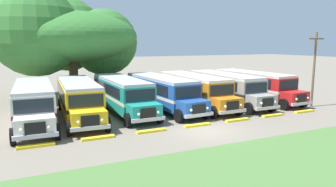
# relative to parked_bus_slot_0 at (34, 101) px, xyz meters

# --- Properties ---
(ground_plane) EXTENTS (220.00, 220.00, 0.00)m
(ground_plane) POSITION_rel_parked_bus_slot_0_xyz_m (10.16, -7.07, -1.58)
(ground_plane) COLOR slate
(foreground_grass_strip) EXTENTS (80.00, 9.22, 0.01)m
(foreground_grass_strip) POSITION_rel_parked_bus_slot_0_xyz_m (10.16, -14.46, -1.58)
(foreground_grass_strip) COLOR #4C7538
(foreground_grass_strip) RESTS_ON ground_plane
(parked_bus_slot_0) EXTENTS (2.93, 10.87, 2.82)m
(parked_bus_slot_0) POSITION_rel_parked_bus_slot_0_xyz_m (0.00, 0.00, 0.00)
(parked_bus_slot_0) COLOR silver
(parked_bus_slot_0) RESTS_ON ground_plane
(parked_bus_slot_1) EXTENTS (3.09, 10.89, 2.82)m
(parked_bus_slot_1) POSITION_rel_parked_bus_slot_0_xyz_m (3.19, 0.40, 0.00)
(parked_bus_slot_1) COLOR yellow
(parked_bus_slot_1) RESTS_ON ground_plane
(parked_bus_slot_2) EXTENTS (2.79, 10.85, 2.82)m
(parked_bus_slot_2) POSITION_rel_parked_bus_slot_0_xyz_m (6.83, 0.90, 0.00)
(parked_bus_slot_2) COLOR teal
(parked_bus_slot_2) RESTS_ON ground_plane
(parked_bus_slot_3) EXTENTS (3.29, 10.93, 2.82)m
(parked_bus_slot_3) POSITION_rel_parked_bus_slot_0_xyz_m (10.28, 0.58, 0.00)
(parked_bus_slot_3) COLOR #23519E
(parked_bus_slot_3) RESTS_ON ground_plane
(parked_bus_slot_4) EXTENTS (2.73, 10.85, 2.82)m
(parked_bus_slot_4) POSITION_rel_parked_bus_slot_0_xyz_m (13.54, 0.52, 0.00)
(parked_bus_slot_4) COLOR orange
(parked_bus_slot_4) RESTS_ON ground_plane
(parked_bus_slot_5) EXTENTS (2.72, 10.85, 2.82)m
(parked_bus_slot_5) POSITION_rel_parked_bus_slot_0_xyz_m (16.93, 0.40, 0.00)
(parked_bus_slot_5) COLOR #9E9993
(parked_bus_slot_5) RESTS_ON ground_plane
(parked_bus_slot_6) EXTENTS (3.14, 10.90, 2.82)m
(parked_bus_slot_6) POSITION_rel_parked_bus_slot_0_xyz_m (20.52, 0.57, 0.00)
(parked_bus_slot_6) COLOR red
(parked_bus_slot_6) RESTS_ON ground_plane
(curb_wheelstop_0) EXTENTS (2.00, 0.36, 0.15)m
(curb_wheelstop_0) POSITION_rel_parked_bus_slot_0_xyz_m (-0.18, -5.78, -1.51)
(curb_wheelstop_0) COLOR yellow
(curb_wheelstop_0) RESTS_ON ground_plane
(curb_wheelstop_1) EXTENTS (2.00, 0.36, 0.15)m
(curb_wheelstop_1) POSITION_rel_parked_bus_slot_0_xyz_m (3.27, -5.78, -1.51)
(curb_wheelstop_1) COLOR yellow
(curb_wheelstop_1) RESTS_ON ground_plane
(curb_wheelstop_2) EXTENTS (2.00, 0.36, 0.15)m
(curb_wheelstop_2) POSITION_rel_parked_bus_slot_0_xyz_m (6.72, -5.78, -1.51)
(curb_wheelstop_2) COLOR yellow
(curb_wheelstop_2) RESTS_ON ground_plane
(curb_wheelstop_3) EXTENTS (2.00, 0.36, 0.15)m
(curb_wheelstop_3) POSITION_rel_parked_bus_slot_0_xyz_m (10.16, -5.78, -1.51)
(curb_wheelstop_3) COLOR yellow
(curb_wheelstop_3) RESTS_ON ground_plane
(curb_wheelstop_4) EXTENTS (2.00, 0.36, 0.15)m
(curb_wheelstop_4) POSITION_rel_parked_bus_slot_0_xyz_m (13.61, -5.78, -1.51)
(curb_wheelstop_4) COLOR yellow
(curb_wheelstop_4) RESTS_ON ground_plane
(curb_wheelstop_5) EXTENTS (2.00, 0.36, 0.15)m
(curb_wheelstop_5) POSITION_rel_parked_bus_slot_0_xyz_m (17.06, -5.78, -1.51)
(curb_wheelstop_5) COLOR yellow
(curb_wheelstop_5) RESTS_ON ground_plane
(curb_wheelstop_6) EXTENTS (2.00, 0.36, 0.15)m
(curb_wheelstop_6) POSITION_rel_parked_bus_slot_0_xyz_m (20.51, -5.78, -1.51)
(curb_wheelstop_6) COLOR yellow
(curb_wheelstop_6) RESTS_ON ground_plane
(broad_shade_tree) EXTENTS (15.50, 14.52, 11.14)m
(broad_shade_tree) POSITION_rel_parked_bus_slot_0_xyz_m (4.09, 11.36, 4.89)
(broad_shade_tree) COLOR brown
(broad_shade_tree) RESTS_ON ground_plane
(utility_pole) EXTENTS (1.80, 0.20, 6.70)m
(utility_pole) POSITION_rel_parked_bus_slot_0_xyz_m (23.01, -4.33, 2.01)
(utility_pole) COLOR brown
(utility_pole) RESTS_ON ground_plane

